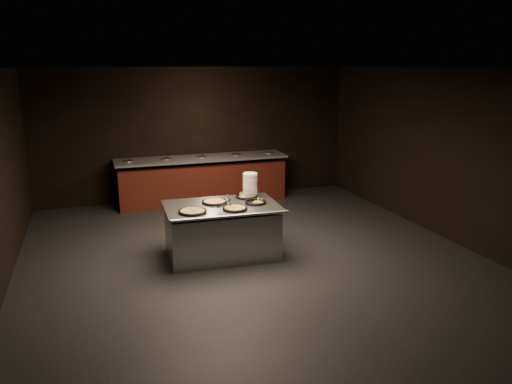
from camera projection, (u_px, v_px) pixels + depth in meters
room at (254, 169)px, 7.40m from camera, size 7.02×8.02×2.92m
salad_bar at (203, 183)px, 10.92m from camera, size 3.70×0.83×1.18m
serving_counter at (222, 231)px, 7.85m from camera, size 1.80×1.20×0.84m
plate_stack at (250, 185)px, 8.17m from camera, size 0.24×0.24×0.39m
pan_veggie_whole at (193, 211)px, 7.35m from camera, size 0.42×0.42×0.04m
pan_cheese_whole at (215, 202)px, 7.86m from camera, size 0.41×0.41×0.04m
pan_cheese_slices_a at (247, 196)px, 8.19m from camera, size 0.37×0.37×0.04m
pan_cheese_slices_b at (235, 208)px, 7.50m from camera, size 0.38×0.38×0.04m
pan_veggie_slices at (255, 202)px, 7.84m from camera, size 0.34×0.34×0.04m
server_left at (228, 200)px, 7.72m from camera, size 0.09×0.33×0.16m
server_right at (227, 205)px, 7.44m from camera, size 0.34×0.10×0.16m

